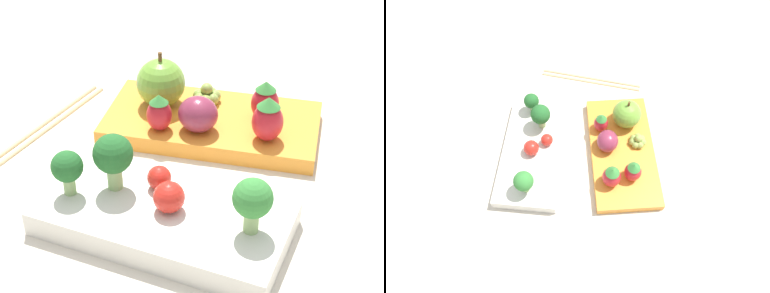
% 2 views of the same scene
% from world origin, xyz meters
% --- Properties ---
extents(ground_plane, '(4.00, 4.00, 0.00)m').
position_xyz_m(ground_plane, '(0.00, 0.00, 0.00)').
color(ground_plane, beige).
extents(bento_box_savoury, '(0.22, 0.12, 0.02)m').
position_xyz_m(bento_box_savoury, '(-0.01, 0.08, 0.01)').
color(bento_box_savoury, silver).
rests_on(bento_box_savoury, ground_plane).
extents(bento_box_fruit, '(0.24, 0.14, 0.02)m').
position_xyz_m(bento_box_fruit, '(-0.00, -0.08, 0.01)').
color(bento_box_fruit, orange).
rests_on(bento_box_fruit, ground_plane).
extents(broccoli_floret_0, '(0.04, 0.04, 0.05)m').
position_xyz_m(broccoli_floret_0, '(0.04, 0.07, 0.06)').
color(broccoli_floret_0, '#93B770').
rests_on(broccoli_floret_0, bento_box_savoury).
extents(broccoli_floret_1, '(0.03, 0.03, 0.05)m').
position_xyz_m(broccoli_floret_1, '(-0.09, 0.08, 0.06)').
color(broccoli_floret_1, '#93B770').
rests_on(broccoli_floret_1, bento_box_savoury).
extents(broccoli_floret_2, '(0.03, 0.03, 0.04)m').
position_xyz_m(broccoli_floret_2, '(0.08, 0.09, 0.05)').
color(broccoli_floret_2, '#93B770').
rests_on(broccoli_floret_2, bento_box_savoury).
extents(cherry_tomato_0, '(0.02, 0.02, 0.02)m').
position_xyz_m(cherry_tomato_0, '(0.01, 0.06, 0.03)').
color(cherry_tomato_0, red).
rests_on(cherry_tomato_0, bento_box_savoury).
extents(cherry_tomato_1, '(0.03, 0.03, 0.03)m').
position_xyz_m(cherry_tomato_1, '(-0.01, 0.08, 0.04)').
color(cherry_tomato_1, red).
rests_on(cherry_tomato_1, bento_box_savoury).
extents(apple, '(0.05, 0.05, 0.06)m').
position_xyz_m(apple, '(0.06, -0.09, 0.04)').
color(apple, '#70A838').
rests_on(apple, bento_box_fruit).
extents(strawberry_0, '(0.03, 0.03, 0.05)m').
position_xyz_m(strawberry_0, '(-0.05, -0.10, 0.04)').
color(strawberry_0, red).
rests_on(strawberry_0, bento_box_fruit).
extents(strawberry_1, '(0.03, 0.03, 0.05)m').
position_xyz_m(strawberry_1, '(-0.07, -0.06, 0.04)').
color(strawberry_1, red).
rests_on(strawberry_1, bento_box_fruit).
extents(strawberry_2, '(0.03, 0.03, 0.04)m').
position_xyz_m(strawberry_2, '(0.04, -0.04, 0.04)').
color(strawberry_2, red).
rests_on(strawberry_2, bento_box_fruit).
extents(plum, '(0.04, 0.04, 0.04)m').
position_xyz_m(plum, '(0.01, -0.05, 0.04)').
color(plum, '#892D47').
rests_on(plum, bento_box_fruit).
extents(grape_cluster, '(0.03, 0.03, 0.02)m').
position_xyz_m(grape_cluster, '(0.01, -0.11, 0.03)').
color(grape_cluster, '#8EA84C').
rests_on(grape_cluster, bento_box_fruit).
extents(chopsticks_pair, '(0.05, 0.21, 0.01)m').
position_xyz_m(chopsticks_pair, '(0.18, -0.02, 0.00)').
color(chopsticks_pair, tan).
rests_on(chopsticks_pair, ground_plane).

